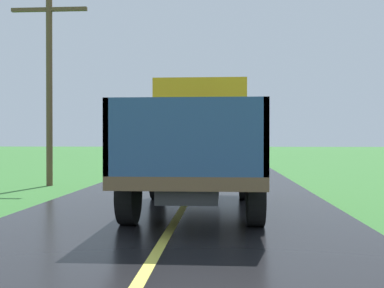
% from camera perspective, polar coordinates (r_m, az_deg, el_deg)
% --- Properties ---
extents(banana_truck_near, '(2.38, 5.82, 2.80)m').
position_cam_1_polar(banana_truck_near, '(10.12, 0.97, 0.44)').
color(banana_truck_near, '#2D2D30').
rests_on(banana_truck_near, road_surface).
extents(utility_pole_roadside, '(2.49, 0.20, 6.11)m').
position_cam_1_polar(utility_pole_roadside, '(15.78, -17.22, 7.44)').
color(utility_pole_roadside, brown).
rests_on(utility_pole_roadside, ground).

